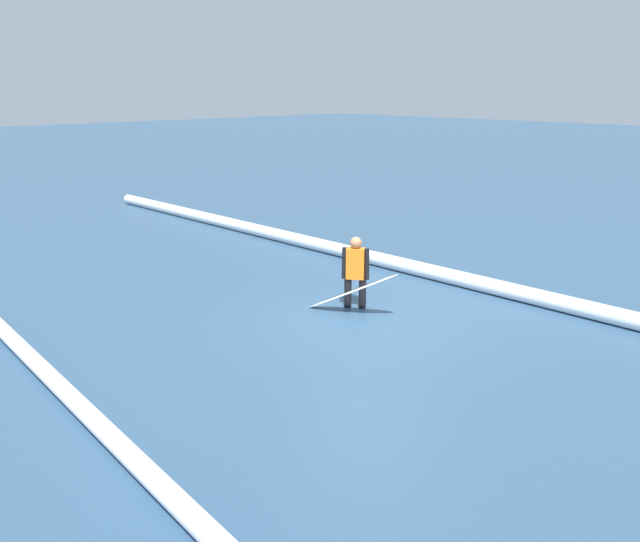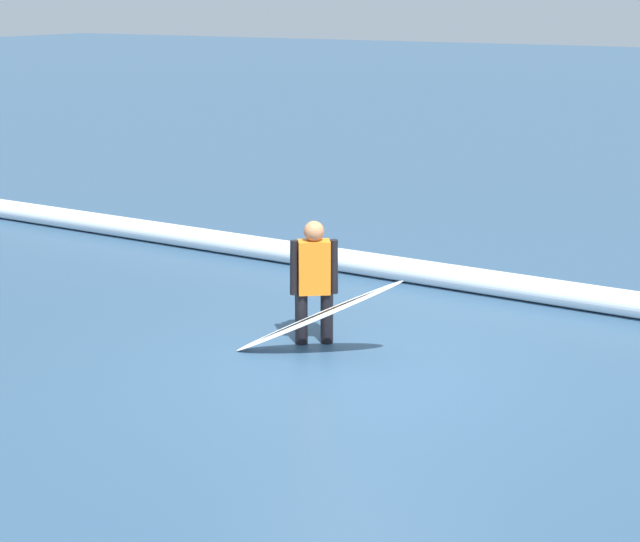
{
  "view_description": "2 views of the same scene",
  "coord_description": "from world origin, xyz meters",
  "views": [
    {
      "loc": [
        -7.62,
        8.49,
        4.09
      ],
      "look_at": [
        0.33,
        0.92,
        1.06
      ],
      "focal_mm": 37.85,
      "sensor_mm": 36.0,
      "label": 1
    },
    {
      "loc": [
        -4.18,
        8.09,
        3.68
      ],
      "look_at": [
        0.23,
        0.39,
        1.1
      ],
      "focal_mm": 53.4,
      "sensor_mm": 36.0,
      "label": 2
    }
  ],
  "objects": [
    {
      "name": "wave_crest_foreground",
      "position": [
        1.8,
        -3.05,
        0.16
      ],
      "size": [
        25.38,
        0.39,
        0.32
      ],
      "primitive_type": "cylinder",
      "rotation": [
        0.0,
        1.57,
        0.0
      ],
      "color": "white",
      "rests_on": "ground_plane"
    },
    {
      "name": "surfer",
      "position": [
        0.76,
        -0.41,
        0.76
      ],
      "size": [
        0.44,
        0.36,
        1.38
      ],
      "rotation": [
        0.0,
        0.0,
        0.62
      ],
      "color": "black",
      "rests_on": "ground_plane"
    },
    {
      "name": "ground_plane",
      "position": [
        0.0,
        0.0,
        0.0
      ],
      "size": [
        132.2,
        132.2,
        0.0
      ],
      "primitive_type": "plane",
      "color": "#2D4B67"
    },
    {
      "name": "surfboard",
      "position": [
        0.53,
        -0.09,
        0.44
      ],
      "size": [
        1.79,
        0.87,
        0.92
      ],
      "color": "white",
      "rests_on": "ground_plane"
    }
  ]
}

